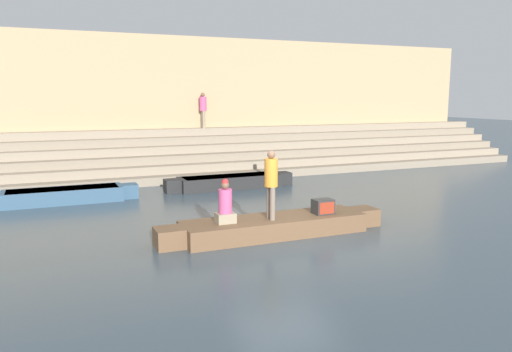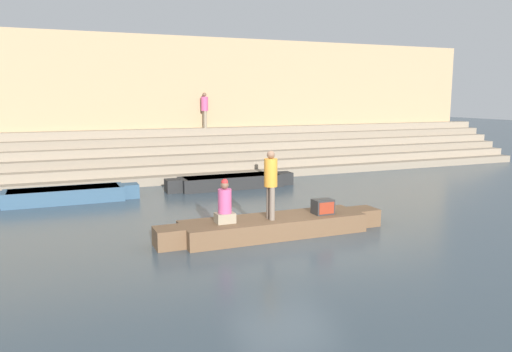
{
  "view_description": "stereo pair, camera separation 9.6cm",
  "coord_description": "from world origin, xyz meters",
  "px_view_note": "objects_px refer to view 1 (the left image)",
  "views": [
    {
      "loc": [
        -5.36,
        -10.72,
        3.54
      ],
      "look_at": [
        -0.04,
        1.79,
        1.37
      ],
      "focal_mm": 35.0,
      "sensor_mm": 36.0,
      "label": 1
    },
    {
      "loc": [
        -5.27,
        -10.75,
        3.54
      ],
      "look_at": [
        -0.04,
        1.79,
        1.37
      ],
      "focal_mm": 35.0,
      "sensor_mm": 36.0,
      "label": 2
    }
  ],
  "objects_px": {
    "rowboat_main": "(274,226)",
    "moored_boat_distant": "(230,181)",
    "person_rowing": "(225,205)",
    "mooring_post": "(271,169)",
    "tv_set": "(323,207)",
    "person_on_steps": "(203,108)",
    "person_standing": "(271,180)",
    "moored_boat_shore": "(64,195)"
  },
  "relations": [
    {
      "from": "person_standing",
      "to": "moored_boat_shore",
      "type": "xyz_separation_m",
      "value": [
        -4.68,
        6.51,
        -1.22
      ]
    },
    {
      "from": "rowboat_main",
      "to": "moored_boat_distant",
      "type": "xyz_separation_m",
      "value": [
        1.25,
        6.74,
        0.01
      ]
    },
    {
      "from": "mooring_post",
      "to": "tv_set",
      "type": "bearing_deg",
      "value": -103.27
    },
    {
      "from": "rowboat_main",
      "to": "tv_set",
      "type": "height_order",
      "value": "tv_set"
    },
    {
      "from": "moored_boat_distant",
      "to": "person_on_steps",
      "type": "xyz_separation_m",
      "value": [
        0.46,
        4.94,
        2.76
      ]
    },
    {
      "from": "moored_boat_distant",
      "to": "person_on_steps",
      "type": "relative_size",
      "value": 3.09
    },
    {
      "from": "rowboat_main",
      "to": "moored_boat_shore",
      "type": "relative_size",
      "value": 1.26
    },
    {
      "from": "person_rowing",
      "to": "moored_boat_distant",
      "type": "distance_m",
      "value": 7.29
    },
    {
      "from": "mooring_post",
      "to": "moored_boat_distant",
      "type": "bearing_deg",
      "value": 176.69
    },
    {
      "from": "person_rowing",
      "to": "mooring_post",
      "type": "xyz_separation_m",
      "value": [
        4.3,
        6.68,
        -0.24
      ]
    },
    {
      "from": "rowboat_main",
      "to": "mooring_post",
      "type": "xyz_separation_m",
      "value": [
        2.96,
        6.64,
        0.42
      ]
    },
    {
      "from": "person_rowing",
      "to": "tv_set",
      "type": "height_order",
      "value": "person_rowing"
    },
    {
      "from": "moored_boat_shore",
      "to": "person_on_steps",
      "type": "height_order",
      "value": "person_on_steps"
    },
    {
      "from": "rowboat_main",
      "to": "mooring_post",
      "type": "bearing_deg",
      "value": 67.69
    },
    {
      "from": "tv_set",
      "to": "person_on_steps",
      "type": "distance_m",
      "value": 12.07
    },
    {
      "from": "person_standing",
      "to": "moored_boat_distant",
      "type": "xyz_separation_m",
      "value": [
        1.42,
        6.89,
        -1.22
      ]
    },
    {
      "from": "person_standing",
      "to": "person_rowing",
      "type": "xyz_separation_m",
      "value": [
        -1.18,
        0.11,
        -0.57
      ]
    },
    {
      "from": "person_rowing",
      "to": "mooring_post",
      "type": "bearing_deg",
      "value": 49.44
    },
    {
      "from": "moored_boat_distant",
      "to": "person_rowing",
      "type": "bearing_deg",
      "value": -107.65
    },
    {
      "from": "moored_boat_distant",
      "to": "person_on_steps",
      "type": "distance_m",
      "value": 5.68
    },
    {
      "from": "mooring_post",
      "to": "person_standing",
      "type": "bearing_deg",
      "value": -114.66
    },
    {
      "from": "tv_set",
      "to": "person_rowing",
      "type": "bearing_deg",
      "value": -176.16
    },
    {
      "from": "moored_boat_shore",
      "to": "mooring_post",
      "type": "bearing_deg",
      "value": -2.78
    },
    {
      "from": "person_standing",
      "to": "mooring_post",
      "type": "xyz_separation_m",
      "value": [
        3.12,
        6.79,
        -0.81
      ]
    },
    {
      "from": "person_rowing",
      "to": "rowboat_main",
      "type": "bearing_deg",
      "value": -6.1
    },
    {
      "from": "person_standing",
      "to": "moored_boat_distant",
      "type": "relative_size",
      "value": 0.34
    },
    {
      "from": "rowboat_main",
      "to": "moored_boat_distant",
      "type": "height_order",
      "value": "moored_boat_distant"
    },
    {
      "from": "person_standing",
      "to": "tv_set",
      "type": "distance_m",
      "value": 1.72
    },
    {
      "from": "person_on_steps",
      "to": "mooring_post",
      "type": "bearing_deg",
      "value": -161.61
    },
    {
      "from": "moored_boat_shore",
      "to": "mooring_post",
      "type": "height_order",
      "value": "mooring_post"
    },
    {
      "from": "person_rowing",
      "to": "moored_boat_distant",
      "type": "relative_size",
      "value": 0.21
    },
    {
      "from": "rowboat_main",
      "to": "person_standing",
      "type": "distance_m",
      "value": 1.25
    },
    {
      "from": "rowboat_main",
      "to": "person_on_steps",
      "type": "relative_size",
      "value": 3.69
    },
    {
      "from": "tv_set",
      "to": "mooring_post",
      "type": "xyz_separation_m",
      "value": [
        1.6,
        6.79,
        0.01
      ]
    },
    {
      "from": "rowboat_main",
      "to": "person_standing",
      "type": "xyz_separation_m",
      "value": [
        -0.16,
        -0.15,
        1.23
      ]
    },
    {
      "from": "person_rowing",
      "to": "mooring_post",
      "type": "relative_size",
      "value": 0.82
    },
    {
      "from": "mooring_post",
      "to": "person_on_steps",
      "type": "height_order",
      "value": "person_on_steps"
    },
    {
      "from": "rowboat_main",
      "to": "mooring_post",
      "type": "height_order",
      "value": "mooring_post"
    },
    {
      "from": "person_standing",
      "to": "person_on_steps",
      "type": "relative_size",
      "value": 1.05
    },
    {
      "from": "rowboat_main",
      "to": "person_standing",
      "type": "height_order",
      "value": "person_standing"
    },
    {
      "from": "moored_boat_shore",
      "to": "rowboat_main",
      "type": "bearing_deg",
      "value": -57.56
    },
    {
      "from": "rowboat_main",
      "to": "moored_boat_distant",
      "type": "relative_size",
      "value": 1.2
    }
  ]
}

